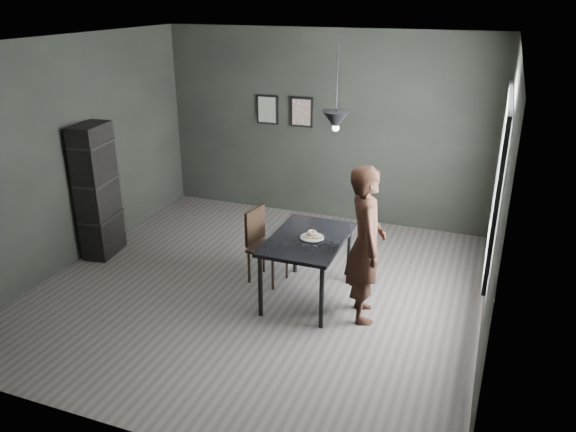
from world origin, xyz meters
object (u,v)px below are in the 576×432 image
(shelf_unit, at_px, (97,191))
(pendant_lamp, at_px, (336,120))
(wood_chair, at_px, (262,240))
(cafe_table, at_px, (308,244))
(woman, at_px, (366,244))
(white_plate, at_px, (312,238))

(shelf_unit, bearing_deg, pendant_lamp, -9.34)
(wood_chair, height_order, pendant_lamp, pendant_lamp)
(pendant_lamp, bearing_deg, wood_chair, 171.38)
(wood_chair, relative_size, pendant_lamp, 1.03)
(cafe_table, distance_m, pendant_lamp, 1.41)
(wood_chair, height_order, shelf_unit, shelf_unit)
(pendant_lamp, bearing_deg, woman, -30.34)
(white_plate, distance_m, woman, 0.65)
(cafe_table, height_order, woman, woman)
(shelf_unit, distance_m, pendant_lamp, 3.38)
(cafe_table, xyz_separation_m, wood_chair, (-0.65, 0.24, -0.16))
(woman, bearing_deg, shelf_unit, 64.87)
(wood_chair, bearing_deg, cafe_table, -10.98)
(cafe_table, bearing_deg, white_plate, -12.28)
(wood_chair, distance_m, shelf_unit, 2.30)
(white_plate, height_order, shelf_unit, shelf_unit)
(wood_chair, bearing_deg, shelf_unit, -169.06)
(pendant_lamp, bearing_deg, white_plate, -150.41)
(cafe_table, relative_size, white_plate, 5.22)
(shelf_unit, bearing_deg, cafe_table, -11.40)
(white_plate, xyz_separation_m, shelf_unit, (-2.97, 0.17, 0.12))
(woman, bearing_deg, wood_chair, 53.54)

